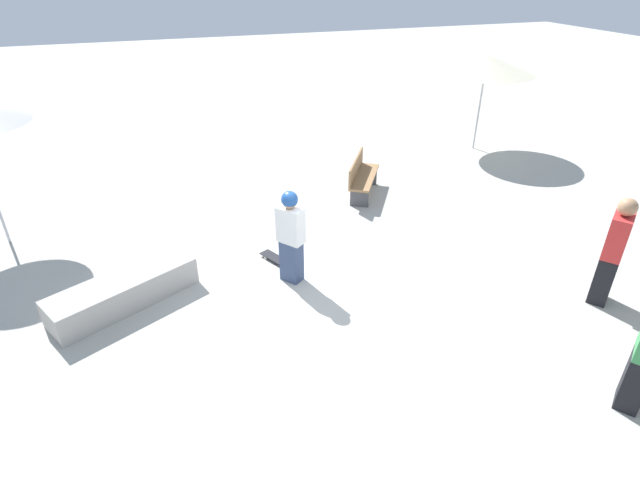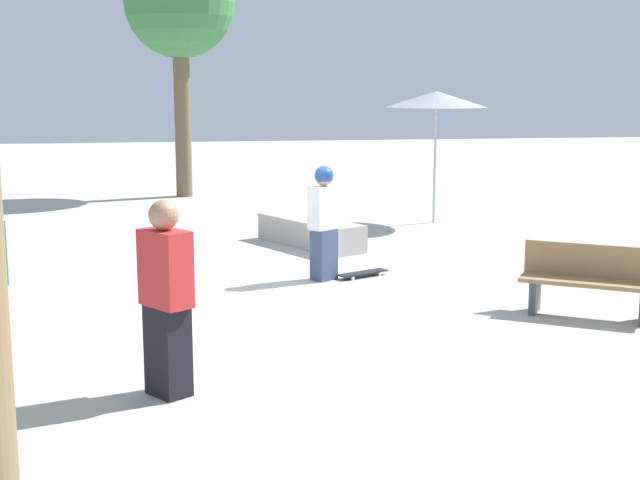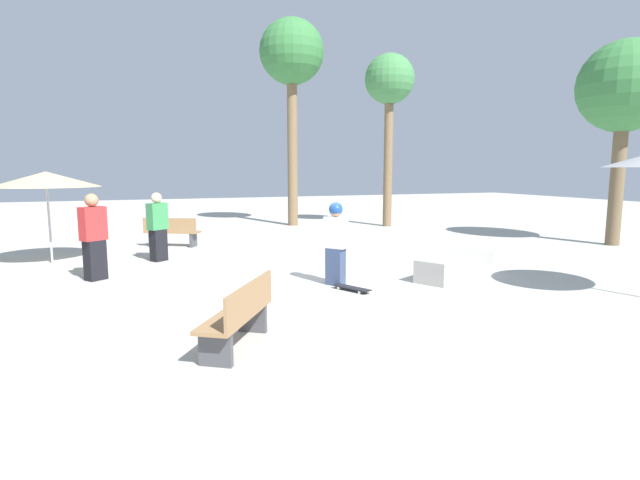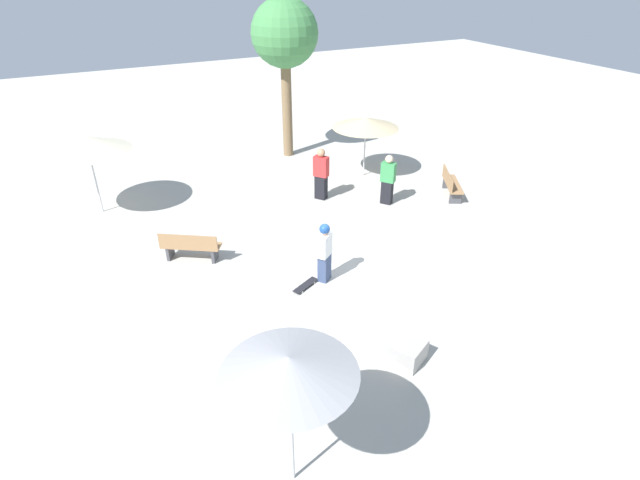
% 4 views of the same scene
% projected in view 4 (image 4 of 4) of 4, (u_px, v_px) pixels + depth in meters
% --- Properties ---
extents(ground_plane, '(60.00, 60.00, 0.00)m').
position_uv_depth(ground_plane, '(345.00, 265.00, 13.40)').
color(ground_plane, '#B2AFA8').
extents(skater_main, '(0.45, 0.48, 1.61)m').
position_uv_depth(skater_main, '(325.00, 251.00, 12.38)').
color(skater_main, '#38476B').
rests_on(skater_main, ground_plane).
extents(skateboard, '(0.53, 0.81, 0.07)m').
position_uv_depth(skateboard, '(305.00, 285.00, 12.49)').
color(skateboard, black).
rests_on(skateboard, ground_plane).
extents(concrete_ledge, '(2.31, 1.63, 0.46)m').
position_uv_depth(concrete_ledge, '(373.00, 336.00, 10.58)').
color(concrete_ledge, '#A8A39E').
rests_on(concrete_ledge, ground_plane).
extents(bench_near, '(1.24, 1.58, 0.85)m').
position_uv_depth(bench_near, '(191.00, 247.00, 13.42)').
color(bench_near, '#47474C').
rests_on(bench_near, ground_plane).
extents(bench_far, '(1.61, 1.16, 0.85)m').
position_uv_depth(bench_far, '(451.00, 184.00, 17.02)').
color(bench_far, '#47474C').
rests_on(bench_far, ground_plane).
extents(shade_umbrella_grey, '(1.97, 1.97, 2.58)m').
position_uv_depth(shade_umbrella_grey, '(289.00, 366.00, 6.77)').
color(shade_umbrella_grey, '#B7B7BC').
rests_on(shade_umbrella_grey, ground_plane).
extents(shade_umbrella_tan, '(2.40, 2.40, 2.19)m').
position_uv_depth(shade_umbrella_tan, '(366.00, 123.00, 17.81)').
color(shade_umbrella_tan, '#B7B7BC').
rests_on(shade_umbrella_tan, ground_plane).
extents(shade_umbrella_cream, '(2.56, 2.56, 2.51)m').
position_uv_depth(shade_umbrella_cream, '(87.00, 144.00, 15.04)').
color(shade_umbrella_cream, '#B7B7BC').
rests_on(shade_umbrella_cream, ground_plane).
extents(palm_tree_left, '(2.50, 2.50, 5.97)m').
position_uv_depth(palm_tree_left, '(285.00, 36.00, 18.41)').
color(palm_tree_left, brown).
rests_on(palm_tree_left, ground_plane).
extents(bystander_watching, '(0.55, 0.50, 1.76)m').
position_uv_depth(bystander_watching, '(321.00, 174.00, 16.61)').
color(bystander_watching, black).
rests_on(bystander_watching, ground_plane).
extents(bystander_far, '(0.52, 0.47, 1.68)m').
position_uv_depth(bystander_far, '(388.00, 180.00, 16.31)').
color(bystander_far, black).
rests_on(bystander_far, ground_plane).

